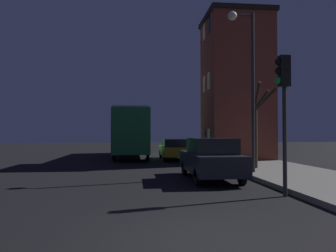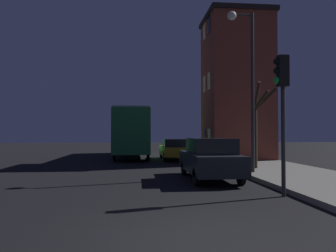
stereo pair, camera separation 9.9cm
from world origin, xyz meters
name	(u,v)px [view 1 (the left image)]	position (x,y,z in m)	size (l,w,h in m)	color
ground_plane	(196,240)	(0.00, 0.00, 0.00)	(120.00, 120.00, 0.00)	black
brick_building	(236,86)	(5.74, 15.81, 4.97)	(4.23, 4.31, 9.57)	brown
streetlamp	(246,67)	(3.75, 8.08, 4.68)	(1.17, 0.39, 6.90)	#28282B
traffic_light	(283,95)	(3.23, 3.52, 2.92)	(0.43, 0.24, 4.06)	#28282B
bare_tree	(257,125)	(4.80, 9.69, 2.22)	(1.34, 1.73, 4.05)	#2D2319
bus	(132,129)	(-1.26, 20.24, 2.12)	(2.45, 11.05, 3.57)	#1E6B33
car_near_lane	(210,158)	(1.93, 7.13, 0.84)	(1.77, 4.56, 1.63)	black
car_mid_lane	(174,149)	(1.68, 16.88, 0.76)	(1.74, 4.77, 1.43)	olive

